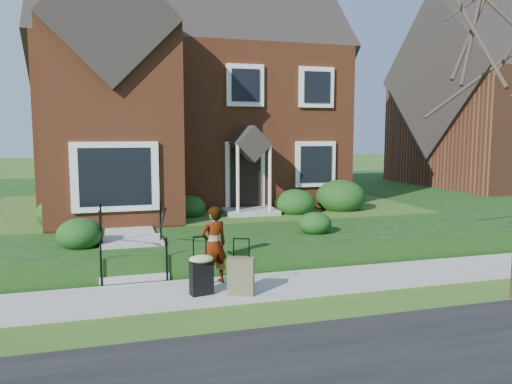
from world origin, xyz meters
name	(u,v)px	position (x,y,z in m)	size (l,w,h in m)	color
ground	(264,288)	(0.00, 0.00, 0.00)	(120.00, 120.00, 0.00)	#2D5119
sidewalk	(264,286)	(0.00, 0.00, 0.04)	(60.00, 1.60, 0.08)	#9E9B93
terrace	(278,199)	(4.00, 10.90, 0.30)	(44.00, 20.00, 0.60)	#11370F
walkway	(128,222)	(-2.50, 5.00, 0.63)	(1.20, 6.00, 0.06)	#9E9B93
main_house	(183,75)	(-0.21, 9.61, 5.26)	(10.40, 10.20, 9.40)	brown
neighbour_house	(511,89)	(16.00, 11.00, 5.25)	(9.40, 8.00, 9.20)	brown
front_steps	(133,253)	(-2.50, 1.84, 0.47)	(1.40, 2.02, 1.50)	#9E9B93
foundation_shrubs	(250,203)	(1.05, 4.83, 1.06)	(10.00, 4.49, 1.13)	#133810
woman	(214,245)	(-0.95, 0.39, 0.87)	(0.58, 0.38, 1.59)	#999999
suitcase_black	(201,272)	(-1.32, -0.27, 0.51)	(0.52, 0.46, 1.11)	black
suitcase_olive	(241,276)	(-0.60, -0.46, 0.44)	(0.56, 0.44, 1.07)	brown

